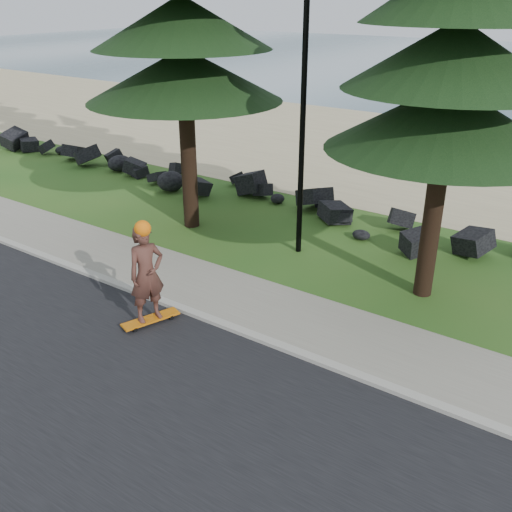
{
  "coord_description": "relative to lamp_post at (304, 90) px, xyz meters",
  "views": [
    {
      "loc": [
        6.87,
        -8.69,
        6.2
      ],
      "look_at": [
        0.86,
        0.0,
        1.3
      ],
      "focal_mm": 40.0,
      "sensor_mm": 36.0,
      "label": 1
    }
  ],
  "objects": [
    {
      "name": "beach_sand",
      "position": [
        0.0,
        11.3,
        -4.13
      ],
      "size": [
        160.0,
        15.0,
        0.01
      ],
      "primitive_type": "cube",
      "color": "tan",
      "rests_on": "ground"
    },
    {
      "name": "skateboarder",
      "position": [
        -0.63,
        -4.85,
        -3.0
      ],
      "size": [
        0.7,
        1.24,
        2.26
      ],
      "rotation": [
        0.0,
        0.0,
        1.22
      ],
      "color": "#CD6B0C",
      "rests_on": "ground"
    },
    {
      "name": "sidewalk",
      "position": [
        0.0,
        -3.0,
        -4.09
      ],
      "size": [
        160.0,
        2.0,
        0.08
      ],
      "primitive_type": "cube",
      "color": "gray",
      "rests_on": "ground"
    },
    {
      "name": "kerb",
      "position": [
        0.0,
        -4.1,
        -4.08
      ],
      "size": [
        160.0,
        0.2,
        0.1
      ],
      "primitive_type": "cube",
      "color": "#AAA699",
      "rests_on": "ground"
    },
    {
      "name": "ground",
      "position": [
        0.0,
        -3.2,
        -4.13
      ],
      "size": [
        160.0,
        160.0,
        0.0
      ],
      "primitive_type": "plane",
      "color": "#28591C",
      "rests_on": "ground"
    },
    {
      "name": "road",
      "position": [
        0.0,
        -7.7,
        -4.12
      ],
      "size": [
        160.0,
        7.0,
        0.02
      ],
      "primitive_type": "cube",
      "color": "black",
      "rests_on": "ground"
    },
    {
      "name": "seawall_boulders",
      "position": [
        0.0,
        2.4,
        -4.13
      ],
      "size": [
        60.0,
        2.4,
        1.1
      ],
      "primitive_type": null,
      "color": "black",
      "rests_on": "ground"
    },
    {
      "name": "lamp_post",
      "position": [
        0.0,
        0.0,
        0.0
      ],
      "size": [
        0.25,
        0.14,
        8.14
      ],
      "color": "black",
      "rests_on": "ground"
    }
  ]
}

